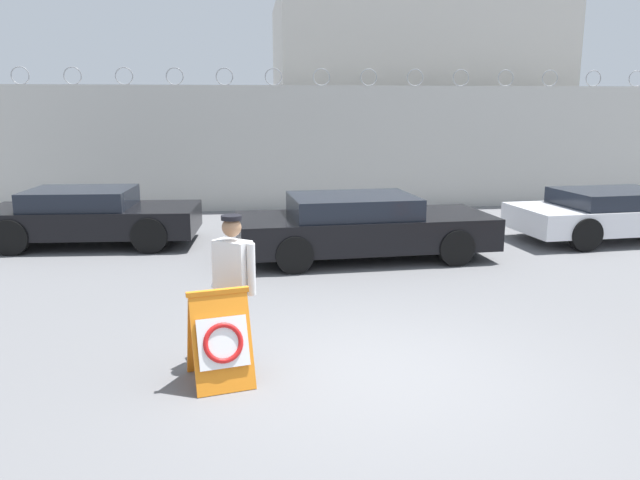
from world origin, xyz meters
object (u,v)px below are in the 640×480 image
at_px(security_guard, 234,282).
at_px(parked_car_rear_sedan, 362,226).
at_px(parked_car_far_side, 619,213).
at_px(parked_car_front_coupe, 90,216).
at_px(barricade_sign, 220,337).

xyz_separation_m(security_guard, parked_car_rear_sedan, (2.31, 4.70, -0.31)).
bearing_deg(parked_car_far_side, security_guard, -150.24).
xyz_separation_m(security_guard, parked_car_front_coupe, (-3.11, 6.47, -0.32)).
bearing_deg(security_guard, parked_car_rear_sedan, -78.74).
bearing_deg(barricade_sign, parked_car_front_coupe, 99.24).
bearing_deg(parked_car_front_coupe, barricade_sign, -64.31).
bearing_deg(parked_car_front_coupe, security_guard, -61.54).
distance_m(barricade_sign, parked_car_far_side, 10.42).
height_order(security_guard, parked_car_far_side, security_guard).
relative_size(parked_car_front_coupe, parked_car_far_side, 0.90).
relative_size(barricade_sign, parked_car_far_side, 0.21).
distance_m(barricade_sign, parked_car_rear_sedan, 5.81).
bearing_deg(parked_car_rear_sedan, parked_car_front_coupe, 157.73).
xyz_separation_m(barricade_sign, parked_car_front_coupe, (-2.97, 7.04, 0.11)).
xyz_separation_m(parked_car_front_coupe, parked_car_rear_sedan, (5.42, -1.77, 0.01)).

